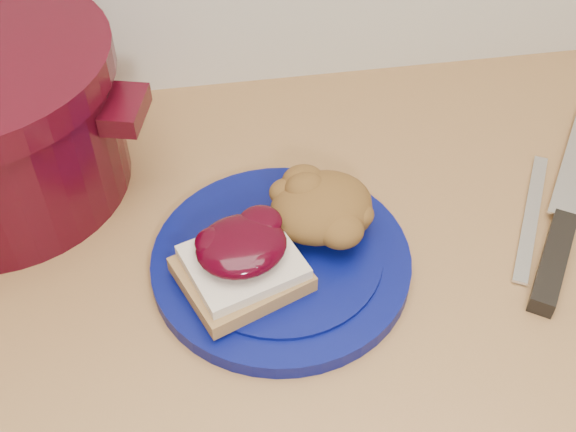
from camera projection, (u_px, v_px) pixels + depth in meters
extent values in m
cylinder|color=#050B4F|center=(281.00, 261.00, 0.70)|extent=(0.31, 0.31, 0.02)
cube|color=olive|center=(242.00, 274.00, 0.66)|extent=(0.13, 0.13, 0.02)
cube|color=beige|center=(243.00, 262.00, 0.66)|extent=(0.12, 0.11, 0.01)
ellipsoid|color=black|center=(241.00, 246.00, 0.65)|extent=(0.10, 0.10, 0.03)
ellipsoid|color=brown|center=(321.00, 207.00, 0.70)|extent=(0.12, 0.11, 0.05)
cube|color=black|center=(554.00, 261.00, 0.70)|extent=(0.09, 0.12, 0.02)
cube|color=silver|center=(531.00, 215.00, 0.75)|extent=(0.10, 0.17, 0.00)
cube|color=#37050E|center=(125.00, 109.00, 0.70)|extent=(0.05, 0.07, 0.02)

